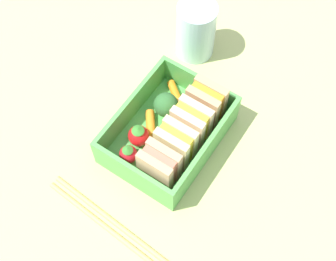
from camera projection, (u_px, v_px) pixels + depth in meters
ground_plane at (168, 143)px, 66.29cm from camera, size 120.00×120.00×2.00cm
bento_tray at (168, 138)px, 64.88cm from camera, size 16.72×12.61×1.20cm
bento_rim at (168, 128)px, 62.41cm from camera, size 16.72×12.61×4.40cm
sandwich_left at (206, 103)px, 63.10cm from camera, size 3.16×4.87×6.36cm
sandwich_center_left at (191, 123)px, 61.64cm from camera, size 3.16×4.87×6.36cm
sandwich_center at (176, 144)px, 60.18cm from camera, size 3.16×4.87×6.36cm
sandwich_center_right at (159, 166)px, 58.71cm from camera, size 3.16×4.87×6.36cm
carrot_stick_far_left at (176, 96)px, 66.75cm from camera, size 3.86×4.57×1.14cm
broccoli_floret at (166, 105)px, 63.93cm from camera, size 3.42×3.42×4.14cm
carrot_stick_left at (151, 122)px, 64.61cm from camera, size 3.76×3.25×1.26cm
strawberry_far_left at (138, 135)px, 62.61cm from camera, size 2.89×2.89×3.49cm
strawberry_left at (128, 154)px, 61.54cm from camera, size 2.47×2.47×3.07cm
chopstick_pair at (115, 228)px, 59.09cm from camera, size 3.18×21.45×0.70cm
drinking_glass at (196, 30)px, 68.79cm from camera, size 5.83×5.83×9.17cm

